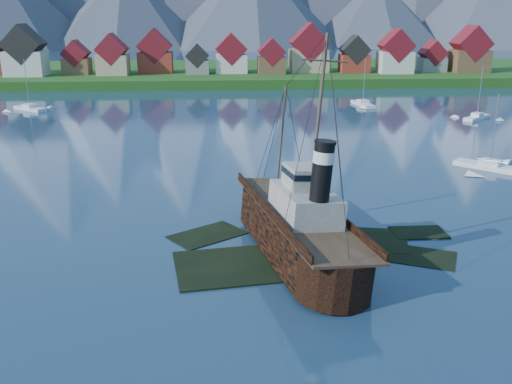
{
  "coord_description": "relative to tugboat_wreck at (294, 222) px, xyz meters",
  "views": [
    {
      "loc": [
        -7.66,
        -53.85,
        24.08
      ],
      "look_at": [
        -3.48,
        6.0,
        5.0
      ],
      "focal_mm": 40.0,
      "sensor_mm": 36.0,
      "label": 1
    }
  ],
  "objects": [
    {
      "name": "seawall",
      "position": [
        -0.2,
        130.25,
        -2.96
      ],
      "size": [
        600.0,
        2.5,
        2.0
      ],
      "primitive_type": "cube",
      "color": "#3F3D38",
      "rests_on": "ground"
    },
    {
      "name": "sailboat_e",
      "position": [
        31.23,
        94.05,
        -2.68
      ],
      "size": [
        4.26,
        11.29,
        12.78
      ],
      "rotation": [
        0.0,
        0.0,
        0.14
      ],
      "color": "silver",
      "rests_on": "ground"
    },
    {
      "name": "sailboat_f",
      "position": [
        35.49,
        29.38,
        -2.69
      ],
      "size": [
        9.79,
        9.87,
        12.47
      ],
      "rotation": [
        0.0,
        0.0,
        0.78
      ],
      "color": "silver",
      "rests_on": "ground"
    },
    {
      "name": "ground",
      "position": [
        -0.2,
        -1.75,
        -2.96
      ],
      "size": [
        1400.0,
        1400.0,
        0.0
      ],
      "primitive_type": "plane",
      "color": "#1B354D",
      "rests_on": "ground"
    },
    {
      "name": "shoal",
      "position": [
        1.58,
        0.4,
        -3.31
      ],
      "size": [
        31.71,
        21.24,
        1.14
      ],
      "color": "black",
      "rests_on": "ground"
    },
    {
      "name": "sailboat_d",
      "position": [
        52.83,
        72.38,
        -2.67
      ],
      "size": [
        8.56,
        7.69,
        12.59
      ],
      "rotation": [
        0.0,
        0.0,
        -0.87
      ],
      "color": "silver",
      "rests_on": "ground"
    },
    {
      "name": "tugboat_wreck",
      "position": [
        0.0,
        0.0,
        0.0
      ],
      "size": [
        6.9,
        29.73,
        23.56
      ],
      "rotation": [
        0.0,
        0.08,
        0.19
      ],
      "color": "black",
      "rests_on": "ground"
    },
    {
      "name": "shore_bank",
      "position": [
        -0.2,
        168.25,
        -2.96
      ],
      "size": [
        600.0,
        80.0,
        3.2
      ],
      "primitive_type": "cube",
      "color": "#174714",
      "rests_on": "ground"
    },
    {
      "name": "town",
      "position": [
        -33.32,
        150.44,
        6.02
      ],
      "size": [
        250.96,
        16.69,
        17.3
      ],
      "color": "maroon",
      "rests_on": "ground"
    },
    {
      "name": "sailboat_c",
      "position": [
        -55.31,
        92.57,
        -2.66
      ],
      "size": [
        9.65,
        8.43,
        13.27
      ],
      "rotation": [
        0.0,
        0.0,
        0.9
      ],
      "color": "silver",
      "rests_on": "ground"
    }
  ]
}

